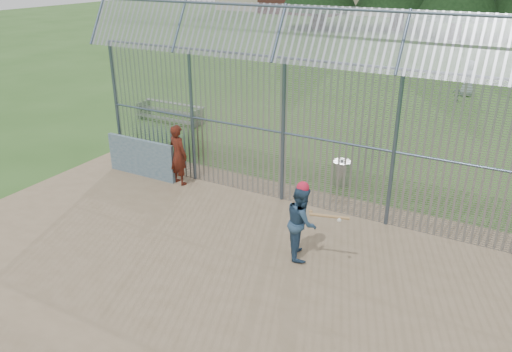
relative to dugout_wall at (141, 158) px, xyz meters
The scene contains 11 objects.
ground 5.47m from the dugout_wall, 32.23° to the right, with size 120.00×120.00×0.00m, color #2D511E.
dirt_infield 5.75m from the dugout_wall, 36.47° to the right, with size 14.00×10.00×0.02m, color #756047.
dugout_wall is the anchor object (origin of this frame).
batter 6.55m from the dugout_wall, 16.24° to the right, with size 0.84×0.66×1.73m, color navy.
onlooker 1.44m from the dugout_wall, ahead, with size 0.67×0.44×1.85m, color maroon.
bg_kid_standing 17.42m from the dugout_wall, 64.73° to the left, with size 0.87×0.57×1.79m, color gray.
bg_kid_seated 15.91m from the dugout_wall, 63.02° to the left, with size 0.47×0.19×0.79m, color slate.
batting_gear 6.76m from the dugout_wall, 16.20° to the right, with size 1.26×0.50×0.64m.
trash_can 6.20m from the dugout_wall, 23.18° to the left, with size 0.56×0.56×0.82m.
bleacher 5.82m from the dugout_wall, 119.45° to the left, with size 3.00×0.95×0.72m.
backstop_fence 6.66m from the dugout_wall, ahead, with size 20.09×0.81×5.30m.
Camera 1 is at (5.57, -8.03, 6.26)m, focal length 35.00 mm.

